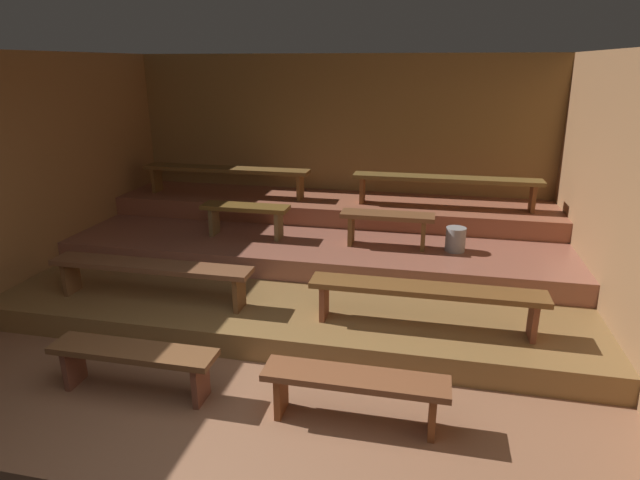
{
  "coord_description": "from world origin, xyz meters",
  "views": [
    {
      "loc": [
        1.36,
        -2.71,
        2.59
      ],
      "look_at": [
        0.1,
        3.11,
        0.58
      ],
      "focal_mm": 29.39,
      "sensor_mm": 36.0,
      "label": 1
    }
  ],
  "objects": [
    {
      "name": "wall_back",
      "position": [
        0.0,
        5.02,
        1.36
      ],
      "size": [
        6.94,
        0.06,
        2.73
      ],
      "primitive_type": "cube",
      "color": "olive",
      "rests_on": "ground"
    },
    {
      "name": "bench_lower_right",
      "position": [
        1.38,
        1.77,
        0.59
      ],
      "size": [
        2.14,
        0.3,
        0.41
      ],
      "color": "brown",
      "rests_on": "platform_lower"
    },
    {
      "name": "pail_middle",
      "position": [
        1.68,
        3.27,
        0.65
      ],
      "size": [
        0.23,
        0.23,
        0.28
      ],
      "primitive_type": "cylinder",
      "color": "gray",
      "rests_on": "platform_middle"
    },
    {
      "name": "bench_middle_right",
      "position": [
        0.88,
        3.26,
        0.82
      ],
      "size": [
        1.1,
        0.3,
        0.41
      ],
      "color": "brown",
      "rests_on": "platform_middle"
    },
    {
      "name": "bench_upper_right",
      "position": [
        1.55,
        4.3,
        1.11
      ],
      "size": [
        2.46,
        0.3,
        0.41
      ],
      "color": "brown",
      "rests_on": "platform_upper"
    },
    {
      "name": "wall_left",
      "position": [
        -3.1,
        2.5,
        1.36
      ],
      "size": [
        0.06,
        5.79,
        2.73
      ],
      "primitive_type": "cube",
      "color": "olive",
      "rests_on": "ground"
    },
    {
      "name": "bench_floor_left",
      "position": [
        -0.91,
        0.61,
        0.33
      ],
      "size": [
        1.39,
        0.3,
        0.41
      ],
      "color": "brown",
      "rests_on": "ground"
    },
    {
      "name": "bench_floor_right",
      "position": [
        0.91,
        0.61,
        0.33
      ],
      "size": [
        1.39,
        0.3,
        0.41
      ],
      "color": "brown",
      "rests_on": "ground"
    },
    {
      "name": "bench_middle_left",
      "position": [
        -0.88,
        3.26,
        0.82
      ],
      "size": [
        1.1,
        0.3,
        0.41
      ],
      "color": "brown",
      "rests_on": "platform_middle"
    },
    {
      "name": "platform_lower",
      "position": [
        0.0,
        3.12,
        0.13
      ],
      "size": [
        6.14,
        3.75,
        0.25
      ],
      "primitive_type": "cube",
      "color": "brown",
      "rests_on": "ground"
    },
    {
      "name": "bench_lower_left",
      "position": [
        -1.38,
        1.77,
        0.59
      ],
      "size": [
        2.14,
        0.3,
        0.41
      ],
      "color": "brown",
      "rests_on": "platform_lower"
    },
    {
      "name": "bench_upper_left",
      "position": [
        -1.55,
        4.3,
        1.11
      ],
      "size": [
        2.46,
        0.3,
        0.41
      ],
      "color": "brown",
      "rests_on": "platform_upper"
    },
    {
      "name": "platform_upper",
      "position": [
        0.0,
        4.41,
        0.63
      ],
      "size": [
        6.14,
        1.17,
        0.25
      ],
      "primitive_type": "cube",
      "color": "brown",
      "rests_on": "platform_middle"
    },
    {
      "name": "ground",
      "position": [
        0.0,
        2.5,
        -0.04
      ],
      "size": [
        6.94,
        5.79,
        0.08
      ],
      "primitive_type": "cube",
      "color": "#8A5C41"
    },
    {
      "name": "wall_right",
      "position": [
        3.1,
        2.5,
        1.36
      ],
      "size": [
        0.06,
        5.79,
        2.73
      ],
      "primitive_type": "cube",
      "color": "#895F3C",
      "rests_on": "ground"
    },
    {
      "name": "platform_middle",
      "position": [
        0.0,
        3.76,
        0.38
      ],
      "size": [
        6.14,
        2.46,
        0.25
      ],
      "primitive_type": "cube",
      "color": "#945744",
      "rests_on": "platform_lower"
    }
  ]
}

